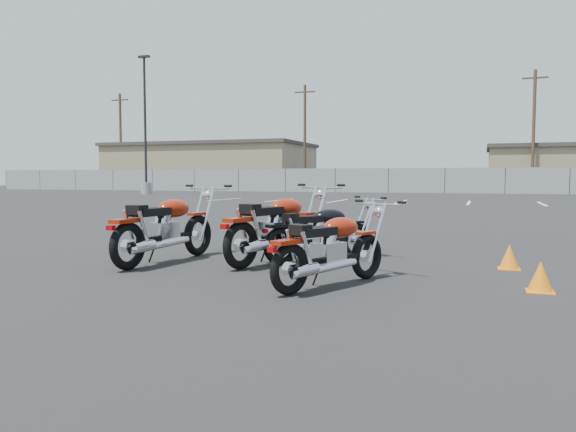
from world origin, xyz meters
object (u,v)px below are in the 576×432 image
(motorcycle_front_red, at_px, (166,228))
(motorcycle_third_red, at_px, (278,227))
(motorcycle_second_black, at_px, (320,233))
(motorcycle_rear_red, at_px, (331,249))

(motorcycle_front_red, bearing_deg, motorcycle_third_red, 18.81)
(motorcycle_second_black, bearing_deg, motorcycle_front_red, -159.84)
(motorcycle_second_black, relative_size, motorcycle_rear_red, 0.90)
(motorcycle_second_black, height_order, motorcycle_third_red, motorcycle_third_red)
(motorcycle_front_red, distance_m, motorcycle_rear_red, 2.70)
(motorcycle_second_black, bearing_deg, motorcycle_third_red, -156.26)
(motorcycle_front_red, distance_m, motorcycle_third_red, 1.52)
(motorcycle_front_red, height_order, motorcycle_rear_red, motorcycle_front_red)
(motorcycle_third_red, bearing_deg, motorcycle_second_black, 23.74)
(motorcycle_front_red, height_order, motorcycle_third_red, motorcycle_third_red)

